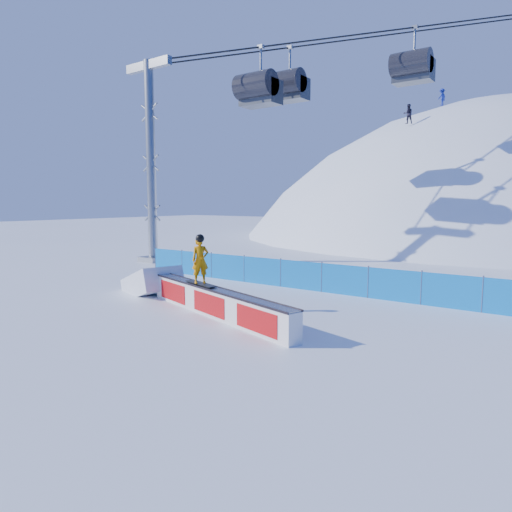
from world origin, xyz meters
The scene contains 6 objects.
ground centered at (0.00, 0.00, 0.00)m, with size 160.00×160.00×0.00m, color white.
snow_hill centered at (0.00, 42.00, -18.00)m, with size 64.00×64.00×64.00m.
safety_fence centered at (0.00, 4.50, 0.60)m, with size 22.05×0.05×1.30m.
rail_box centered at (-1.89, -1.11, 0.46)m, with size 7.55×2.79×0.93m.
snow_ramp centered at (-6.51, 0.30, 0.00)m, with size 2.49×1.66×0.93m, color white, non-canonical shape.
snowboarder centered at (-2.77, -0.84, 1.76)m, with size 1.63×0.75×1.69m.
Camera 1 is at (7.63, -12.02, 3.70)m, focal length 32.00 mm.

